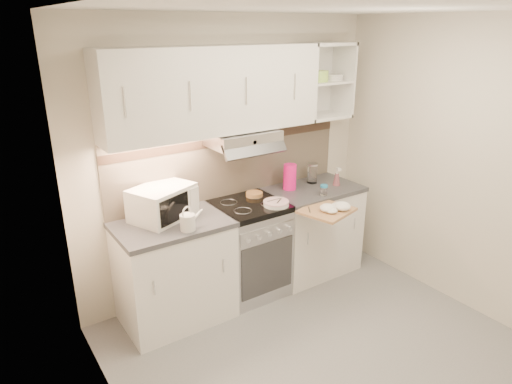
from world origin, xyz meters
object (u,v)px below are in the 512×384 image
Objects in this scene: electric_range at (249,248)px; cutting_board at (327,211)px; microwave at (163,203)px; pink_pitcher at (290,177)px; watering_can at (188,221)px; plate_stack at (276,203)px; spray_bottle at (337,178)px; glass_jar at (312,173)px.

electric_range is 2.14× the size of cutting_board.
pink_pitcher is at bearing -24.10° from microwave.
microwave reaches higher than watering_can.
plate_stack is at bearing -154.80° from pink_pitcher.
watering_can is 1.24m from cutting_board.
cutting_board is (1.28, -0.58, -0.17)m from microwave.
microwave reaches higher than electric_range.
watering_can is 1.19× the size of spray_bottle.
watering_can is 1.27m from pink_pitcher.
electric_range is 3.96× the size of plate_stack.
electric_range is 0.97m from microwave.
microwave is at bearing -171.33° from spray_bottle.
microwave reaches higher than pink_pitcher.
glass_jar is (0.30, 0.02, -0.02)m from pink_pitcher.
watering_can reaches higher than spray_bottle.
microwave is 0.99m from plate_stack.
glass_jar is (1.53, 0.32, 0.03)m from watering_can.
pink_pitcher is at bearing 36.93° from plate_stack.
microwave is at bearing -179.96° from glass_jar.
glass_jar is 0.48× the size of cutting_board.
plate_stack is (0.17, -0.18, 0.47)m from electric_range.
plate_stack is 0.83m from spray_bottle.
pink_pitcher is 1.23× the size of glass_jar.
microwave is at bearing 139.93° from cutting_board.
cutting_board is (0.34, -0.29, -0.05)m from plate_stack.
cutting_board is at bearing -31.47° from watering_can.
microwave reaches higher than plate_stack.
plate_stack is at bearing -46.64° from electric_range.
microwave reaches higher than spray_bottle.
microwave is at bearing 83.50° from watering_can.
cutting_board is at bearing -40.37° from plate_stack.
electric_range is 0.79m from pink_pitcher.
spray_bottle is (0.99, -0.07, 0.52)m from electric_range.
microwave reaches higher than glass_jar.
pink_pitcher reaches higher than spray_bottle.
glass_jar is 0.25m from spray_bottle.
cutting_board is (-0.03, -0.56, -0.15)m from pink_pitcher.
cutting_board is at bearing -126.10° from spray_bottle.
glass_jar is (1.60, 0.00, -0.03)m from microwave.
pink_pitcher is (0.54, 0.09, 0.57)m from electric_range.
spray_bottle is 0.63m from cutting_board.
plate_stack is at bearing -40.69° from microwave.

